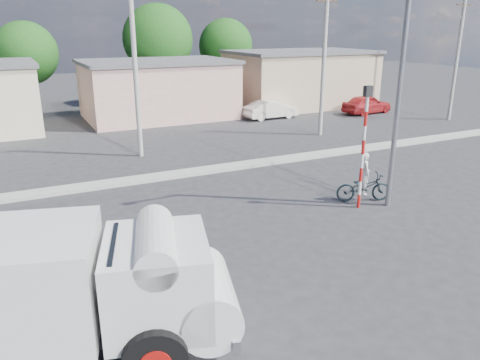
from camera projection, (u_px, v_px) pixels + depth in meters
name	position (u px, v px, depth m)	size (l,w,h in m)	color
ground_plane	(308.00, 240.00, 14.32)	(120.00, 120.00, 0.00)	#2A2A2D
median	(208.00, 170.00, 21.11)	(40.00, 0.80, 0.16)	#99968E
truck	(61.00, 290.00, 8.83)	(6.95, 4.05, 2.71)	black
bicycle	(363.00, 187.00, 17.42)	(0.72, 2.05, 1.08)	black
cyclist	(364.00, 181.00, 17.34)	(0.58, 0.38, 1.58)	silver
car_cream	(271.00, 110.00, 33.16)	(1.37, 3.92, 1.29)	silver
car_red	(367.00, 104.00, 35.12)	(1.65, 4.10, 1.40)	red
traffic_pole	(364.00, 137.00, 16.14)	(0.28, 0.18, 4.36)	red
streetlight	(398.00, 67.00, 15.54)	(2.34, 0.22, 9.00)	slate
building_row	(145.00, 88.00, 32.86)	(37.80, 7.30, 4.44)	beige
tree_row	(78.00, 46.00, 36.25)	(34.13, 7.32, 8.10)	#38281E
utility_poles	(234.00, 70.00, 24.64)	(35.40, 0.24, 8.00)	#99968E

